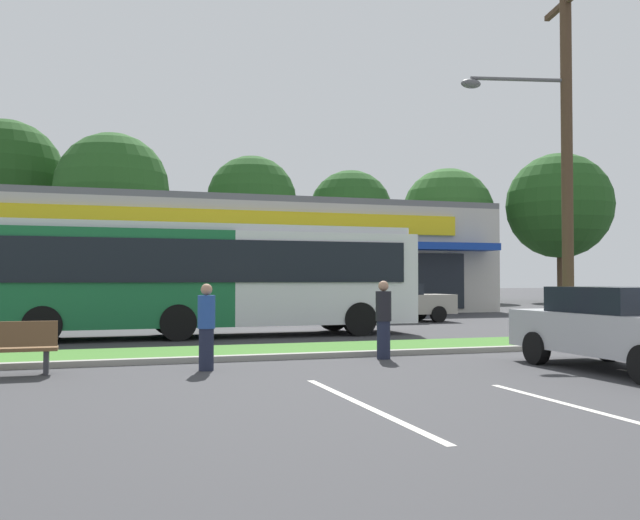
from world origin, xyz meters
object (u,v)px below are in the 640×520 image
object	(u,v)px
bus_stop_bench	(9,347)
car_0	(623,328)
city_bus	(206,276)
pedestrian_by_pole	(383,320)
pedestrian_near_bench	(206,327)
utility_pole	(561,147)
car_2	(397,302)

from	to	relation	value
bus_stop_bench	car_0	world-z (taller)	car_0
city_bus	pedestrian_by_pole	world-z (taller)	city_bus
pedestrian_near_bench	utility_pole	bearing A→B (deg)	38.41
city_bus	pedestrian_by_pole	xyz separation A→B (m)	(2.70, -6.87, -0.94)
city_bus	pedestrian_near_bench	size ratio (longest dim) A/B	7.89
utility_pole	city_bus	distance (m)	10.52
utility_pole	pedestrian_near_bench	xyz separation A→B (m)	(-9.78, -2.67, -4.38)
car_0	city_bus	bearing A→B (deg)	-148.96
utility_pole	pedestrian_near_bench	world-z (taller)	utility_pole
car_0	pedestrian_by_pole	bearing A→B (deg)	-133.55
car_0	pedestrian_near_bench	world-z (taller)	pedestrian_near_bench
pedestrian_near_bench	car_2	bearing A→B (deg)	76.22
city_bus	car_0	size ratio (longest dim) A/B	2.70
bus_stop_bench	car_0	distance (m)	10.94
pedestrian_near_bench	pedestrian_by_pole	world-z (taller)	pedestrian_by_pole
city_bus	bus_stop_bench	world-z (taller)	city_bus
bus_stop_bench	car_0	xyz separation A→B (m)	(10.58, -2.77, 0.29)
city_bus	pedestrian_by_pole	size ratio (longest dim) A/B	7.64
car_0	pedestrian_by_pole	xyz separation A→B (m)	(-3.36, 3.20, 0.04)
pedestrian_by_pole	car_2	bearing A→B (deg)	-31.88
car_0	utility_pole	bearing A→B (deg)	153.29
bus_stop_bench	pedestrian_near_bench	world-z (taller)	pedestrian_near_bench
car_0	pedestrian_by_pole	world-z (taller)	pedestrian_by_pole
pedestrian_by_pole	car_0	bearing A→B (deg)	-140.06
utility_pole	pedestrian_by_pole	size ratio (longest dim) A/B	5.88
car_2	car_0	bearing A→B (deg)	-98.50
utility_pole	pedestrian_near_bench	bearing A→B (deg)	-164.76
car_0	car_2	distance (m)	15.20
utility_pole	city_bus	bearing A→B (deg)	150.23
bus_stop_bench	pedestrian_near_bench	distance (m)	3.40
utility_pole	car_2	bearing A→B (deg)	91.92
car_0	pedestrian_by_pole	distance (m)	4.64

